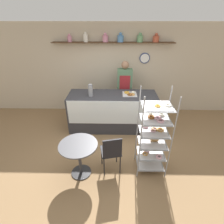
# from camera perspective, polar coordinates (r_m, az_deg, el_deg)

# --- Properties ---
(ground_plane) EXTENTS (14.00, 14.00, 0.00)m
(ground_plane) POSITION_cam_1_polar(r_m,az_deg,el_deg) (4.28, -0.09, -12.46)
(ground_plane) COLOR olive
(back_wall) EXTENTS (10.00, 0.30, 2.70)m
(back_wall) POSITION_cam_1_polar(r_m,az_deg,el_deg) (5.53, 0.40, 13.70)
(back_wall) COLOR beige
(back_wall) RESTS_ON ground_plane
(display_counter) EXTENTS (2.35, 0.80, 1.01)m
(display_counter) POSITION_cam_1_polar(r_m,az_deg,el_deg) (4.83, 0.15, 0.18)
(display_counter) COLOR #333338
(display_counter) RESTS_ON ground_plane
(pastry_rack) EXTENTS (0.58, 0.49, 1.75)m
(pastry_rack) POSITION_cam_1_polar(r_m,az_deg,el_deg) (3.45, 13.36, -7.64)
(pastry_rack) COLOR gray
(pastry_rack) RESTS_ON ground_plane
(person_worker) EXTENTS (0.42, 0.23, 1.75)m
(person_worker) POSITION_cam_1_polar(r_m,az_deg,el_deg) (5.16, 4.05, 7.72)
(person_worker) COLOR #282833
(person_worker) RESTS_ON ground_plane
(cafe_table) EXTENTS (0.73, 0.73, 0.74)m
(cafe_table) POSITION_cam_1_polar(r_m,az_deg,el_deg) (3.47, -10.75, -12.69)
(cafe_table) COLOR #262628
(cafe_table) RESTS_ON ground_plane
(cafe_chair) EXTENTS (0.45, 0.45, 0.89)m
(cafe_chair) POSITION_cam_1_polar(r_m,az_deg,el_deg) (3.44, -0.19, -12.59)
(cafe_chair) COLOR black
(cafe_chair) RESTS_ON ground_plane
(coffee_carafe) EXTENTS (0.12, 0.12, 0.33)m
(coffee_carafe) POSITION_cam_1_polar(r_m,az_deg,el_deg) (4.51, -7.05, 7.10)
(coffee_carafe) COLOR gray
(coffee_carafe) RESTS_ON display_counter
(donut_tray_counter) EXTENTS (0.37, 0.36, 0.05)m
(donut_tray_counter) POSITION_cam_1_polar(r_m,az_deg,el_deg) (4.64, 5.90, 5.95)
(donut_tray_counter) COLOR silver
(donut_tray_counter) RESTS_ON display_counter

